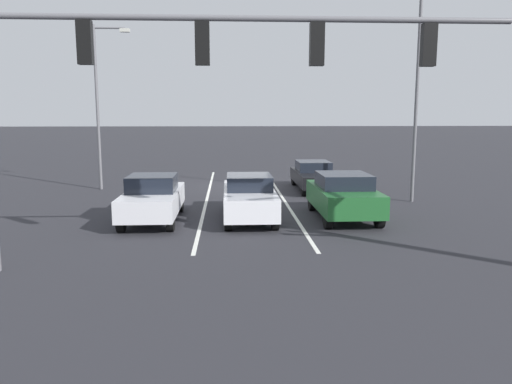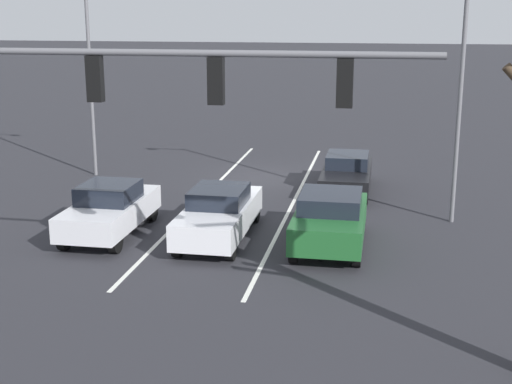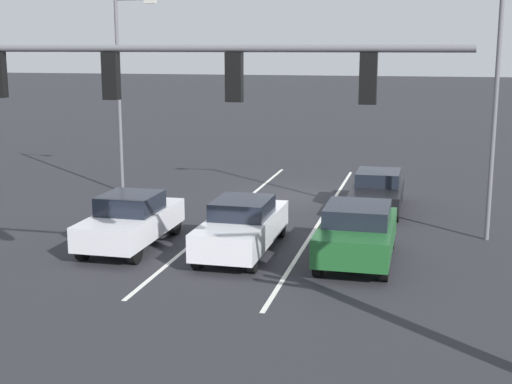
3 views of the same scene
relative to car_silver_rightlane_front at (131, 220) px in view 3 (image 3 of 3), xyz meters
name	(u,v)px [view 3 (image 3 of 3)]	position (x,y,z in m)	size (l,w,h in m)	color
ground_plane	(293,196)	(-3.28, -8.15, -0.80)	(240.00, 240.00, 0.00)	#28282D
lane_stripe_left_divider	(322,217)	(-4.92, -4.91, -0.79)	(0.12, 18.48, 0.01)	silver
lane_stripe_center_divider	(231,212)	(-1.64, -4.91, -0.79)	(0.12, 18.48, 0.01)	silver
car_silver_rightlane_front	(131,220)	(0.00, 0.00, 0.00)	(1.77, 4.34, 1.58)	silver
car_white_midlane_front	(242,225)	(-3.29, -0.25, -0.03)	(1.74, 4.76, 1.53)	silver
car_darkgreen_leftlane_front	(357,232)	(-6.56, -0.06, 0.03)	(1.93, 4.22, 1.58)	#1E5928
car_black_leftlane_second	(378,190)	(-6.65, -6.62, -0.09)	(1.73, 4.55, 1.37)	black
traffic_signal_gantry	(88,99)	(-1.47, 5.31, 3.91)	(11.99, 0.37, 6.06)	slate
street_lamp_right_shoulder	(123,81)	(3.41, -7.43, 3.63)	(1.71, 0.24, 7.69)	slate
street_lamp_left_shoulder	(491,62)	(-9.99, -3.21, 4.53)	(2.04, 0.24, 9.37)	slate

